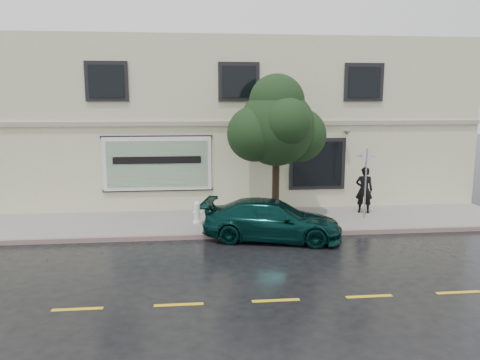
{
  "coord_description": "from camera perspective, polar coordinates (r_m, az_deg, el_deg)",
  "views": [
    {
      "loc": [
        -1.84,
        -13.39,
        4.53
      ],
      "look_at": [
        -0.24,
        2.2,
        1.82
      ],
      "focal_mm": 35.0,
      "sensor_mm": 36.0,
      "label": 1
    }
  ],
  "objects": [
    {
      "name": "billboard",
      "position": [
        18.53,
        -10.03,
        1.98
      ],
      "size": [
        4.3,
        0.16,
        2.2
      ],
      "color": "white",
      "rests_on": "ground"
    },
    {
      "name": "road_marking",
      "position": [
        11.03,
        4.4,
        -14.43
      ],
      "size": [
        19.0,
        0.12,
        0.01
      ],
      "primitive_type": "cube",
      "color": "gold",
      "rests_on": "ground"
    },
    {
      "name": "ground",
      "position": [
        14.26,
        1.87,
        -8.72
      ],
      "size": [
        90.0,
        90.0,
        0.0
      ],
      "primitive_type": "plane",
      "color": "black",
      "rests_on": "ground"
    },
    {
      "name": "sidewalk",
      "position": [
        17.33,
        0.43,
        -5.09
      ],
      "size": [
        20.0,
        3.5,
        0.15
      ],
      "primitive_type": "cube",
      "color": "gray",
      "rests_on": "ground"
    },
    {
      "name": "street_tree",
      "position": [
        16.76,
        4.46,
        6.34
      ],
      "size": [
        2.74,
        2.74,
        4.76
      ],
      "color": "#2F2415",
      "rests_on": "sidewalk"
    },
    {
      "name": "sign_pole",
      "position": [
        17.78,
        15.09,
        0.37
      ],
      "size": [
        0.32,
        0.06,
        2.62
      ],
      "rotation": [
        0.0,
        0.0,
        -0.07
      ],
      "color": "#9EA1A7",
      "rests_on": "sidewalk"
    },
    {
      "name": "car",
      "position": [
        15.31,
        3.93,
        -4.88
      ],
      "size": [
        4.83,
        3.02,
        1.31
      ],
      "primitive_type": "imported",
      "rotation": [
        0.0,
        0.0,
        1.32
      ],
      "color": "#072A28",
      "rests_on": "ground"
    },
    {
      "name": "building",
      "position": [
        22.49,
        -1.18,
        7.18
      ],
      "size": [
        20.0,
        8.12,
        7.0
      ],
      "color": "#EBE9BD",
      "rests_on": "ground"
    },
    {
      "name": "umbrella",
      "position": [
        18.63,
        15.06,
        2.57
      ],
      "size": [
        1.15,
        1.15,
        0.66
      ],
      "primitive_type": "imported",
      "rotation": [
        0.0,
        0.0,
        -0.38
      ],
      "color": "black",
      "rests_on": "pedestrian"
    },
    {
      "name": "pedestrian",
      "position": [
        18.81,
        14.89,
        -1.16
      ],
      "size": [
        0.76,
        0.6,
        1.81
      ],
      "primitive_type": "imported",
      "rotation": [
        0.0,
        0.0,
        2.86
      ],
      "color": "black",
      "rests_on": "sidewalk"
    },
    {
      "name": "curb",
      "position": [
        15.65,
        1.13,
        -6.73
      ],
      "size": [
        20.0,
        0.18,
        0.16
      ],
      "primitive_type": "cube",
      "color": "slate",
      "rests_on": "ground"
    },
    {
      "name": "fire_hydrant",
      "position": [
        16.81,
        -5.23,
        -3.96
      ],
      "size": [
        0.33,
        0.31,
        0.8
      ],
      "rotation": [
        0.0,
        0.0,
        -0.08
      ],
      "color": "white",
      "rests_on": "sidewalk"
    }
  ]
}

